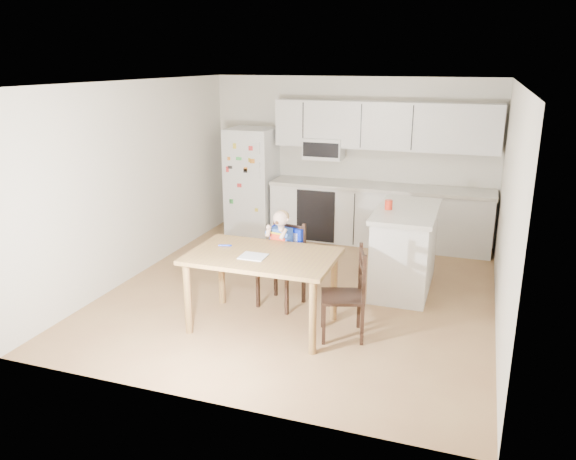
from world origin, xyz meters
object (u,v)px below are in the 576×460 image
Objects in this scene: chair_booster at (283,248)px; chair_side at (352,288)px; kitchen_island at (405,249)px; dining_table at (262,264)px; refrigerator at (252,181)px; red_cup at (389,205)px.

chair_side is (0.93, -0.54, -0.15)m from chair_booster.
dining_table is at bearing -129.03° from kitchen_island.
dining_table is at bearing -65.70° from refrigerator.
red_cup is (2.49, -1.71, 0.22)m from refrigerator.
refrigerator is 3.03m from red_cup.
red_cup reaches higher than dining_table.
refrigerator is 3.17m from kitchen_island.
refrigerator reaches higher than dining_table.
kitchen_island is at bearing 150.48° from chair_side.
refrigerator is 14.84× the size of red_cup.
dining_table is at bearing -102.43° from chair_side.
refrigerator is 3.92m from chair_side.
red_cup is 1.85m from dining_table.
chair_side is at bearing 4.74° from dining_table.
kitchen_island reaches higher than chair_side.
kitchen_island is 1.21× the size of chair_booster.
dining_table is 1.34× the size of chair_booster.
chair_booster is (0.01, 0.62, -0.02)m from dining_table.
refrigerator reaches higher than chair_booster.
refrigerator is at bearing -159.72° from chair_side.
chair_side is (-0.32, -1.48, 0.02)m from kitchen_island.
chair_booster reaches higher than red_cup.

